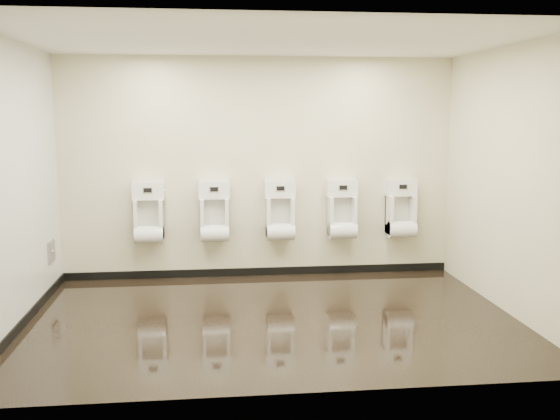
# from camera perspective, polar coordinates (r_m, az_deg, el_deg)

# --- Properties ---
(ground) EXTENTS (5.00, 3.50, 0.00)m
(ground) POSITION_cam_1_polar(r_m,az_deg,el_deg) (6.54, -0.65, -9.88)
(ground) COLOR black
(ground) RESTS_ON ground
(ceiling) EXTENTS (5.00, 3.50, 0.00)m
(ceiling) POSITION_cam_1_polar(r_m,az_deg,el_deg) (6.23, -0.70, 15.29)
(ceiling) COLOR silver
(back_wall) EXTENTS (5.00, 0.02, 2.80)m
(back_wall) POSITION_cam_1_polar(r_m,az_deg,el_deg) (7.97, -1.93, 3.82)
(back_wall) COLOR beige
(back_wall) RESTS_ON ground
(front_wall) EXTENTS (5.00, 0.02, 2.80)m
(front_wall) POSITION_cam_1_polar(r_m,az_deg,el_deg) (4.51, 1.54, -0.14)
(front_wall) COLOR beige
(front_wall) RESTS_ON ground
(left_wall) EXTENTS (0.02, 3.50, 2.80)m
(left_wall) POSITION_cam_1_polar(r_m,az_deg,el_deg) (6.48, -23.26, 1.92)
(left_wall) COLOR beige
(left_wall) RESTS_ON ground
(right_wall) EXTENTS (0.02, 3.50, 2.80)m
(right_wall) POSITION_cam_1_polar(r_m,az_deg,el_deg) (6.94, 20.35, 2.51)
(right_wall) COLOR beige
(right_wall) RESTS_ON ground
(tile_overlay_left) EXTENTS (0.01, 3.50, 2.80)m
(tile_overlay_left) POSITION_cam_1_polar(r_m,az_deg,el_deg) (6.48, -23.22, 1.92)
(tile_overlay_left) COLOR white
(tile_overlay_left) RESTS_ON ground
(skirting_back) EXTENTS (5.00, 0.02, 0.10)m
(skirting_back) POSITION_cam_1_polar(r_m,az_deg,el_deg) (8.19, -1.87, -5.64)
(skirting_back) COLOR black
(skirting_back) RESTS_ON ground
(skirting_left) EXTENTS (0.02, 3.50, 0.10)m
(skirting_left) POSITION_cam_1_polar(r_m,az_deg,el_deg) (6.76, -22.45, -9.50)
(skirting_left) COLOR black
(skirting_left) RESTS_ON ground
(access_panel) EXTENTS (0.04, 0.25, 0.25)m
(access_panel) POSITION_cam_1_polar(r_m,az_deg,el_deg) (7.76, -20.18, -3.59)
(access_panel) COLOR #9E9EA3
(access_panel) RESTS_ON left_wall
(urinal_0) EXTENTS (0.40, 0.30, 0.75)m
(urinal_0) POSITION_cam_1_polar(r_m,az_deg,el_deg) (7.92, -11.89, -0.62)
(urinal_0) COLOR white
(urinal_0) RESTS_ON back_wall
(urinal_1) EXTENTS (0.40, 0.30, 0.75)m
(urinal_1) POSITION_cam_1_polar(r_m,az_deg,el_deg) (7.88, -6.01, -0.52)
(urinal_1) COLOR white
(urinal_1) RESTS_ON back_wall
(urinal_2) EXTENTS (0.40, 0.30, 0.75)m
(urinal_2) POSITION_cam_1_polar(r_m,az_deg,el_deg) (7.93, -0.00, -0.41)
(urinal_2) COLOR white
(urinal_2) RESTS_ON back_wall
(urinal_3) EXTENTS (0.40, 0.30, 0.75)m
(urinal_3) POSITION_cam_1_polar(r_m,az_deg,el_deg) (8.06, 5.68, -0.31)
(urinal_3) COLOR white
(urinal_3) RESTS_ON back_wall
(urinal_4) EXTENTS (0.40, 0.30, 0.75)m
(urinal_4) POSITION_cam_1_polar(r_m,az_deg,el_deg) (8.26, 11.01, -0.20)
(urinal_4) COLOR white
(urinal_4) RESTS_ON back_wall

